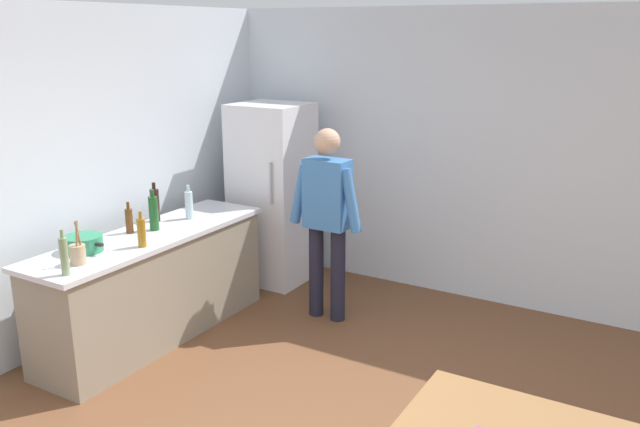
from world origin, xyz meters
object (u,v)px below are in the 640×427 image
object	(u,v)px
person	(327,212)
bottle_water_clear	(189,205)
bottle_beer_brown	(129,220)
bottle_wine_dark	(155,205)
refrigerator	(272,194)
bottle_wine_green	(154,213)
cooking_pot	(84,243)
bottle_vinegar_tall	(64,256)
bottle_oil_amber	(141,232)
utensil_jar	(78,253)

from	to	relation	value
person	bottle_water_clear	xyz separation A→B (m)	(-1.07, -0.55, 0.05)
bottle_beer_brown	bottle_wine_dark	bearing A→B (deg)	99.96
bottle_beer_brown	refrigerator	bearing A→B (deg)	81.31
bottle_wine_green	bottle_water_clear	distance (m)	0.40
refrigerator	bottle_water_clear	size ratio (longest dim) A/B	6.00
person	cooking_pot	xyz separation A→B (m)	(-1.16, -1.61, -0.02)
bottle_vinegar_tall	bottle_beer_brown	distance (m)	0.96
bottle_beer_brown	person	bearing A→B (deg)	42.71
bottle_water_clear	bottle_oil_amber	bearing A→B (deg)	-74.86
cooking_pot	bottle_wine_green	size ratio (longest dim) A/B	1.18
bottle_oil_amber	bottle_beer_brown	distance (m)	0.40
bottle_wine_dark	utensil_jar	bearing A→B (deg)	-74.33
person	cooking_pot	world-z (taller)	person
person	bottle_oil_amber	xyz separation A→B (m)	(-0.86, -1.32, 0.04)
cooking_pot	bottle_oil_amber	size ratio (longest dim) A/B	1.43
refrigerator	bottle_oil_amber	xyz separation A→B (m)	(0.09, -1.87, 0.12)
bottle_oil_amber	bottle_vinegar_tall	world-z (taller)	bottle_vinegar_tall
cooking_pot	bottle_beer_brown	distance (m)	0.50
bottle_oil_amber	refrigerator	bearing A→B (deg)	92.73
bottle_vinegar_tall	bottle_beer_brown	xyz separation A→B (m)	(-0.33, 0.90, -0.03)
bottle_beer_brown	bottle_wine_dark	world-z (taller)	bottle_wine_dark
person	bottle_wine_dark	world-z (taller)	person
bottle_wine_green	bottle_oil_amber	world-z (taller)	bottle_wine_green
cooking_pot	bottle_beer_brown	xyz separation A→B (m)	(-0.05, 0.50, 0.05)
bottle_oil_amber	bottle_wine_green	bearing A→B (deg)	122.11
refrigerator	bottle_wine_dark	size ratio (longest dim) A/B	5.29
bottle_wine_green	bottle_vinegar_tall	distance (m)	1.08
utensil_jar	bottle_wine_dark	size ratio (longest dim) A/B	0.94
bottle_wine_green	utensil_jar	bearing A→B (deg)	-81.92
refrigerator	bottle_wine_dark	bearing A→B (deg)	-103.70
bottle_wine_dark	bottle_vinegar_tall	bearing A→B (deg)	-72.44
refrigerator	cooking_pot	xyz separation A→B (m)	(-0.21, -2.17, 0.06)
cooking_pot	bottle_wine_dark	world-z (taller)	bottle_wine_dark
bottle_oil_amber	bottle_beer_brown	world-z (taller)	bottle_oil_amber
utensil_jar	bottle_oil_amber	bearing A→B (deg)	78.16
utensil_jar	bottle_vinegar_tall	distance (m)	0.22
bottle_wine_dark	cooking_pot	bearing A→B (deg)	-82.77
utensil_jar	bottle_beer_brown	world-z (taller)	utensil_jar
refrigerator	person	distance (m)	1.10
refrigerator	bottle_vinegar_tall	xyz separation A→B (m)	(0.08, -2.56, 0.14)
cooking_pot	utensil_jar	world-z (taller)	utensil_jar
utensil_jar	bottle_vinegar_tall	size ratio (longest dim) A/B	1.00
cooking_pot	bottle_beer_brown	size ratio (longest dim) A/B	1.54
person	cooking_pot	distance (m)	1.99
person	bottle_wine_green	bearing A→B (deg)	-138.99
bottle_wine_green	bottle_water_clear	world-z (taller)	bottle_wine_green
cooking_pot	bottle_wine_dark	xyz separation A→B (m)	(-0.11, 0.86, 0.09)
bottle_vinegar_tall	bottle_wine_dark	xyz separation A→B (m)	(-0.40, 1.26, 0.01)
bottle_beer_brown	bottle_water_clear	distance (m)	0.58
bottle_vinegar_tall	bottle_wine_dark	bearing A→B (deg)	107.56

